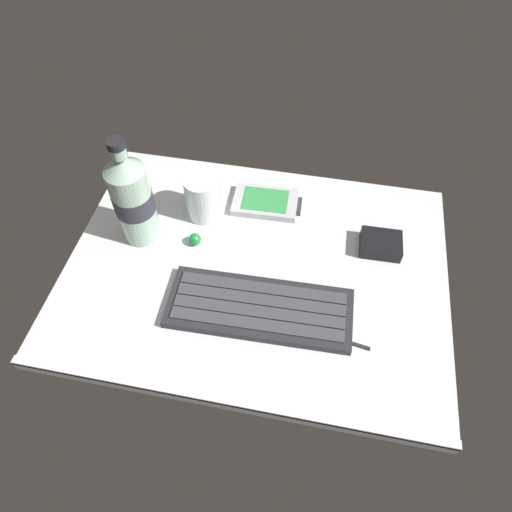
% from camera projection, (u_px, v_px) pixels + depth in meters
% --- Properties ---
extents(ground_plane, '(0.64, 0.48, 0.03)m').
position_uv_depth(ground_plane, '(256.00, 271.00, 0.78)').
color(ground_plane, silver).
extents(keyboard, '(0.29, 0.12, 0.02)m').
position_uv_depth(keyboard, '(260.00, 308.00, 0.71)').
color(keyboard, '#232328').
rests_on(keyboard, ground_plane).
extents(handheld_device, '(0.13, 0.08, 0.02)m').
position_uv_depth(handheld_device, '(266.00, 202.00, 0.85)').
color(handheld_device, '#B7BABF').
rests_on(handheld_device, ground_plane).
extents(juice_cup, '(0.06, 0.06, 0.09)m').
position_uv_depth(juice_cup, '(203.00, 198.00, 0.81)').
color(juice_cup, silver).
rests_on(juice_cup, ground_plane).
extents(water_bottle, '(0.07, 0.07, 0.21)m').
position_uv_depth(water_bottle, '(133.00, 198.00, 0.74)').
color(water_bottle, '#9EC1A8').
rests_on(water_bottle, ground_plane).
extents(charger_block, '(0.07, 0.06, 0.02)m').
position_uv_depth(charger_block, '(381.00, 244.00, 0.78)').
color(charger_block, black).
rests_on(charger_block, ground_plane).
extents(trackball_mouse, '(0.02, 0.02, 0.02)m').
position_uv_depth(trackball_mouse, '(195.00, 239.00, 0.79)').
color(trackball_mouse, '#198C33').
rests_on(trackball_mouse, ground_plane).
extents(stylus_pen, '(0.09, 0.02, 0.01)m').
position_uv_depth(stylus_pen, '(339.00, 338.00, 0.69)').
color(stylus_pen, '#26262B').
rests_on(stylus_pen, ground_plane).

